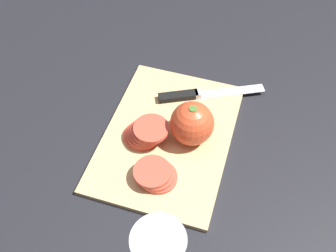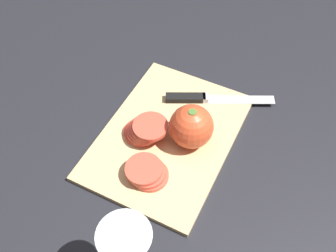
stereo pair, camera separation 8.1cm
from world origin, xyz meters
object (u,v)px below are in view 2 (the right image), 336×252
(tomato_slice_stack_near, at_px, (145,130))
(wine_glass, at_px, (127,248))
(whole_tomato, at_px, (191,126))
(tomato_slice_stack_far, at_px, (147,172))
(knife, at_px, (198,98))

(tomato_slice_stack_near, bearing_deg, wine_glass, -156.02)
(whole_tomato, relative_size, tomato_slice_stack_far, 1.07)
(knife, distance_m, tomato_slice_stack_far, 0.23)
(wine_glass, relative_size, whole_tomato, 1.81)
(whole_tomato, distance_m, tomato_slice_stack_near, 0.10)
(wine_glass, height_order, tomato_slice_stack_near, wine_glass)
(wine_glass, height_order, knife, wine_glass)
(tomato_slice_stack_far, bearing_deg, wine_glass, -159.46)
(tomato_slice_stack_near, distance_m, tomato_slice_stack_far, 0.10)
(wine_glass, xyz_separation_m, knife, (0.40, 0.06, -0.10))
(whole_tomato, height_order, tomato_slice_stack_near, whole_tomato)
(whole_tomato, distance_m, knife, 0.12)
(whole_tomato, bearing_deg, knife, 15.72)
(knife, xyz_separation_m, tomato_slice_stack_near, (-0.14, 0.06, 0.02))
(knife, bearing_deg, whole_tomato, -100.60)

